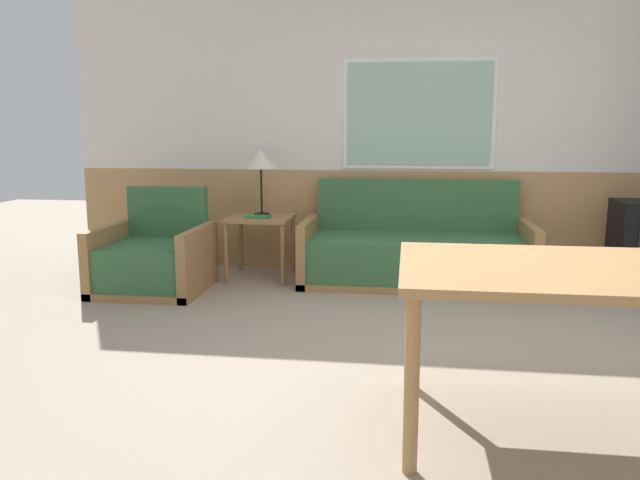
# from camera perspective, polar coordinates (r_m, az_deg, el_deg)

# --- Properties ---
(ground_plane) EXTENTS (16.00, 16.00, 0.00)m
(ground_plane) POSITION_cam_1_polar(r_m,az_deg,el_deg) (3.65, 12.78, -11.87)
(ground_plane) COLOR gray
(wall_back) EXTENTS (7.20, 0.09, 2.70)m
(wall_back) POSITION_cam_1_polar(r_m,az_deg,el_deg) (6.02, 11.18, 9.89)
(wall_back) COLOR tan
(wall_back) RESTS_ON ground_plane
(couch) EXTENTS (2.00, 0.88, 0.90)m
(couch) POSITION_cam_1_polar(r_m,az_deg,el_deg) (5.61, 8.74, -1.29)
(couch) COLOR #9E7042
(couch) RESTS_ON ground_plane
(armchair) EXTENTS (0.88, 0.84, 0.85)m
(armchair) POSITION_cam_1_polar(r_m,az_deg,el_deg) (5.48, -14.91, -1.85)
(armchair) COLOR #9E7042
(armchair) RESTS_ON ground_plane
(side_table) EXTENTS (0.57, 0.57, 0.57)m
(side_table) POSITION_cam_1_polar(r_m,az_deg,el_deg) (5.73, -5.47, 1.27)
(side_table) COLOR #9E7042
(side_table) RESTS_ON ground_plane
(table_lamp) EXTENTS (0.30, 0.30, 0.61)m
(table_lamp) POSITION_cam_1_polar(r_m,az_deg,el_deg) (5.77, -5.43, 7.25)
(table_lamp) COLOR black
(table_lamp) RESTS_ON side_table
(book_stack) EXTENTS (0.22, 0.12, 0.02)m
(book_stack) POSITION_cam_1_polar(r_m,az_deg,el_deg) (5.62, -5.71, 2.12)
(book_stack) COLOR #2D7F3D
(book_stack) RESTS_ON side_table
(dining_table) EXTENTS (1.79, 0.99, 0.77)m
(dining_table) POSITION_cam_1_polar(r_m,az_deg,el_deg) (2.96, 24.94, -3.59)
(dining_table) COLOR #B27F4C
(dining_table) RESTS_ON ground_plane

